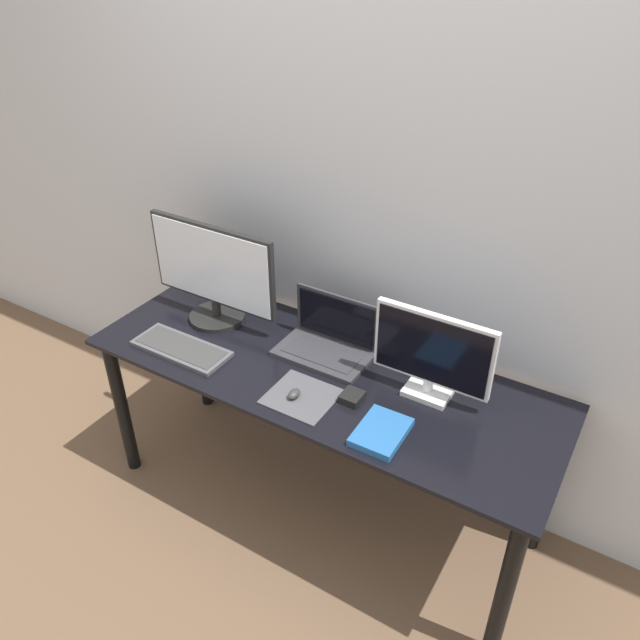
{
  "coord_description": "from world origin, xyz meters",
  "views": [
    {
      "loc": [
        0.96,
        -1.25,
        2.14
      ],
      "look_at": [
        -0.01,
        0.34,
        0.93
      ],
      "focal_mm": 35.0,
      "sensor_mm": 36.0,
      "label": 1
    }
  ],
  "objects_px": {
    "monitor_left": "(213,274)",
    "power_brick": "(352,397)",
    "monitor_right": "(432,354)",
    "book": "(381,432)",
    "mouse": "(294,394)",
    "laptop": "(328,339)",
    "keyboard": "(181,348)"
  },
  "relations": [
    {
      "from": "laptop",
      "to": "book",
      "type": "height_order",
      "value": "laptop"
    },
    {
      "from": "mouse",
      "to": "book",
      "type": "relative_size",
      "value": 0.28
    },
    {
      "from": "monitor_right",
      "to": "keyboard",
      "type": "relative_size",
      "value": 1.07
    },
    {
      "from": "monitor_left",
      "to": "power_brick",
      "type": "bearing_deg",
      "value": -12.87
    },
    {
      "from": "monitor_left",
      "to": "book",
      "type": "bearing_deg",
      "value": -16.79
    },
    {
      "from": "monitor_left",
      "to": "book",
      "type": "distance_m",
      "value": 0.96
    },
    {
      "from": "monitor_left",
      "to": "power_brick",
      "type": "xyz_separation_m",
      "value": [
        0.74,
        -0.17,
        -0.2
      ]
    },
    {
      "from": "monitor_left",
      "to": "laptop",
      "type": "xyz_separation_m",
      "value": [
        0.52,
        0.04,
        -0.16
      ]
    },
    {
      "from": "keyboard",
      "to": "laptop",
      "type": "bearing_deg",
      "value": 30.87
    },
    {
      "from": "monitor_left",
      "to": "mouse",
      "type": "bearing_deg",
      "value": -25.32
    },
    {
      "from": "monitor_left",
      "to": "monitor_right",
      "type": "bearing_deg",
      "value": 0.01
    },
    {
      "from": "laptop",
      "to": "power_brick",
      "type": "height_order",
      "value": "laptop"
    },
    {
      "from": "mouse",
      "to": "power_brick",
      "type": "relative_size",
      "value": 0.73
    },
    {
      "from": "monitor_right",
      "to": "book",
      "type": "height_order",
      "value": "monitor_right"
    },
    {
      "from": "keyboard",
      "to": "power_brick",
      "type": "xyz_separation_m",
      "value": [
        0.71,
        0.08,
        0.01
      ]
    },
    {
      "from": "monitor_right",
      "to": "power_brick",
      "type": "xyz_separation_m",
      "value": [
        -0.21,
        -0.17,
        -0.16
      ]
    },
    {
      "from": "power_brick",
      "to": "mouse",
      "type": "bearing_deg",
      "value": -151.61
    },
    {
      "from": "monitor_right",
      "to": "mouse",
      "type": "xyz_separation_m",
      "value": [
        -0.39,
        -0.26,
        -0.16
      ]
    },
    {
      "from": "monitor_left",
      "to": "power_brick",
      "type": "height_order",
      "value": "monitor_left"
    },
    {
      "from": "monitor_left",
      "to": "mouse",
      "type": "height_order",
      "value": "monitor_left"
    },
    {
      "from": "monitor_left",
      "to": "keyboard",
      "type": "height_order",
      "value": "monitor_left"
    },
    {
      "from": "laptop",
      "to": "book",
      "type": "xyz_separation_m",
      "value": [
        0.39,
        -0.31,
        -0.04
      ]
    },
    {
      "from": "monitor_left",
      "to": "monitor_right",
      "type": "xyz_separation_m",
      "value": [
        0.95,
        0.0,
        -0.04
      ]
    },
    {
      "from": "monitor_right",
      "to": "book",
      "type": "relative_size",
      "value": 2.07
    },
    {
      "from": "laptop",
      "to": "power_brick",
      "type": "relative_size",
      "value": 4.58
    },
    {
      "from": "monitor_left",
      "to": "monitor_right",
      "type": "height_order",
      "value": "monitor_left"
    },
    {
      "from": "monitor_right",
      "to": "book",
      "type": "distance_m",
      "value": 0.32
    },
    {
      "from": "monitor_left",
      "to": "keyboard",
      "type": "xyz_separation_m",
      "value": [
        0.02,
        -0.25,
        -0.21
      ]
    },
    {
      "from": "book",
      "to": "power_brick",
      "type": "relative_size",
      "value": 2.61
    },
    {
      "from": "monitor_left",
      "to": "mouse",
      "type": "distance_m",
      "value": 0.65
    },
    {
      "from": "monitor_right",
      "to": "keyboard",
      "type": "distance_m",
      "value": 0.97
    },
    {
      "from": "mouse",
      "to": "power_brick",
      "type": "xyz_separation_m",
      "value": [
        0.18,
        0.1,
        -0.01
      ]
    }
  ]
}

